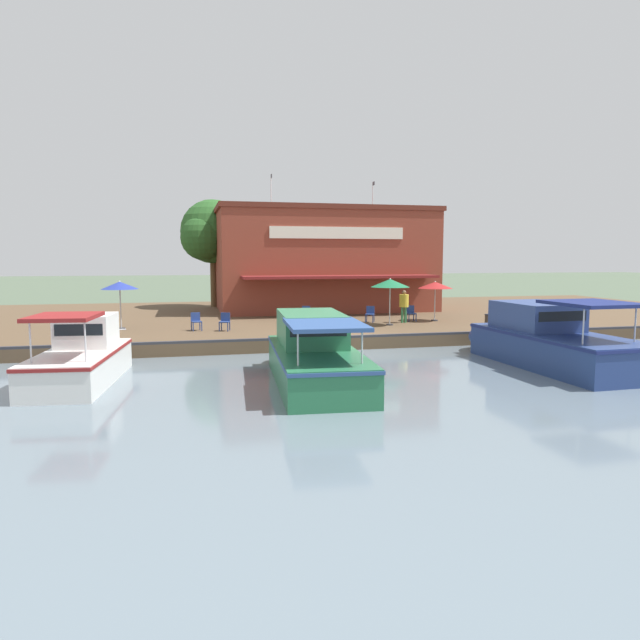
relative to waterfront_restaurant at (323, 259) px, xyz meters
name	(u,v)px	position (x,y,z in m)	size (l,w,h in m)	color
ground_plane	(344,352)	(13.68, -2.36, -3.91)	(220.00, 220.00, 0.00)	#4C5B47
quay_deck	(296,318)	(2.68, -2.36, -3.61)	(22.00, 56.00, 0.60)	brown
quay_edge_fender	(344,337)	(13.58, -2.36, -3.26)	(0.20, 50.40, 0.10)	#2D2D33
waterfront_restaurant	(323,259)	(0.00, 0.00, 0.00)	(9.37, 13.96, 8.74)	brown
patio_umbrella_mid_patio_left	(390,283)	(9.65, 1.17, -1.17)	(1.97, 1.97, 2.39)	#B7B7B7
patio_umbrella_back_row	(120,286)	(8.16, -11.99, -1.22)	(1.74, 1.74, 2.33)	#B7B7B7
patio_umbrella_mid_patio_right	(435,285)	(8.34, 4.24, -1.37)	(1.86, 1.86, 2.17)	#B7B7B7
cafe_chair_under_first_umbrella	(370,313)	(8.10, 0.63, -2.83)	(0.60, 0.60, 0.85)	navy
cafe_chair_far_corner_seat	(196,320)	(9.56, -8.47, -2.83)	(0.52, 0.52, 0.85)	navy
cafe_chair_mid_patio	(411,312)	(8.19, 2.93, -2.83)	(0.46, 0.46, 0.85)	navy
cafe_chair_beside_entrance	(305,313)	(7.22, -2.70, -2.83)	(0.59, 0.59, 0.85)	navy
cafe_chair_facing_river	(225,321)	(9.97, -7.16, -2.83)	(0.55, 0.55, 0.85)	navy
cafe_chair_back_row_seat	(69,320)	(8.00, -14.34, -2.83)	(0.56, 0.56, 0.85)	navy
person_mid_patio	(404,302)	(8.78, 2.28, -2.23)	(0.49, 0.49, 1.72)	#337547
motorboat_fourth_along	(312,353)	(18.87, -4.90, -3.01)	(8.38, 3.07, 2.14)	#287047
motorboat_distant_upstream	(542,340)	(18.20, 4.07, -2.97)	(8.54, 3.07, 2.51)	navy
motorboat_outer_channel	(85,356)	(17.27, -12.16, -3.09)	(6.70, 2.73, 2.30)	white
mooring_post	(487,323)	(13.33, 4.54, -2.87)	(0.22, 0.22, 0.86)	#473323
tree_behind_restaurant	(374,236)	(-2.85, 4.48, 1.65)	(4.38, 4.18, 7.16)	brown
tree_downstream_bank	(211,233)	(-3.25, -7.16, 1.77)	(4.61, 4.39, 7.41)	brown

